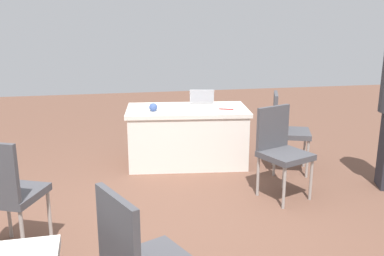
# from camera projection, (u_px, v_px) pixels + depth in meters

# --- Properties ---
(ground_plane) EXTENTS (14.40, 14.40, 0.00)m
(ground_plane) POSITION_uv_depth(u_px,v_px,m) (175.00, 229.00, 3.80)
(ground_plane) COLOR brown
(table_foreground) EXTENTS (1.59, 0.99, 0.72)m
(table_foreground) POSITION_uv_depth(u_px,v_px,m) (187.00, 136.00, 5.45)
(table_foreground) COLOR silver
(table_foreground) RESTS_ON ground
(chair_tucked_left) EXTENTS (0.57, 0.57, 0.94)m
(chair_tucked_left) POSITION_uv_depth(u_px,v_px,m) (281.00, 147.00, 4.39)
(chair_tucked_left) COLOR #9E9993
(chair_tucked_left) RESTS_ON ground
(chair_by_pillar) EXTENTS (0.58, 0.58, 0.97)m
(chair_by_pillar) POSITION_uv_depth(u_px,v_px,m) (5.00, 189.00, 3.24)
(chair_by_pillar) COLOR #9E9993
(chair_by_pillar) RESTS_ON ground
(chair_back_row) EXTENTS (0.57, 0.57, 0.96)m
(chair_back_row) POSITION_uv_depth(u_px,v_px,m) (285.00, 127.00, 5.12)
(chair_back_row) COLOR #9E9993
(chair_back_row) RESTS_ON ground
(laptop_silver) EXTENTS (0.37, 0.35, 0.21)m
(laptop_silver) POSITION_uv_depth(u_px,v_px,m) (202.00, 103.00, 5.45)
(laptop_silver) COLOR silver
(laptop_silver) RESTS_ON table_foreground
(yarn_ball) EXTENTS (0.10, 0.10, 0.10)m
(yarn_ball) POSITION_uv_depth(u_px,v_px,m) (153.00, 107.00, 5.18)
(yarn_ball) COLOR #3F5999
(yarn_ball) RESTS_ON table_foreground
(scissors_red) EXTENTS (0.18, 0.11, 0.01)m
(scissors_red) POSITION_uv_depth(u_px,v_px,m) (226.00, 109.00, 5.28)
(scissors_red) COLOR red
(scissors_red) RESTS_ON table_foreground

